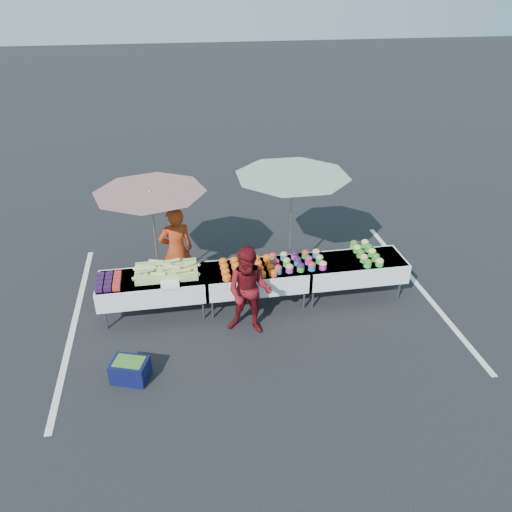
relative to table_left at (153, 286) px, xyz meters
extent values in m
plane|color=black|center=(1.80, 0.00, -0.58)|extent=(80.00, 80.00, 0.00)
cube|color=silver|center=(-1.40, 0.00, -0.58)|extent=(0.10, 5.00, 0.00)
cube|color=silver|center=(5.00, 0.00, -0.58)|extent=(0.10, 5.00, 0.00)
cube|color=white|center=(0.00, 0.00, 0.15)|extent=(1.80, 0.75, 0.04)
cube|color=white|center=(0.00, 0.00, -0.01)|extent=(1.86, 0.81, 0.36)
cylinder|color=slate|center=(-0.82, -0.29, -0.39)|extent=(0.04, 0.04, 0.39)
cylinder|color=slate|center=(-0.82, 0.29, -0.39)|extent=(0.04, 0.04, 0.39)
cylinder|color=slate|center=(0.82, -0.29, -0.39)|extent=(0.04, 0.04, 0.39)
cylinder|color=slate|center=(0.82, 0.29, -0.39)|extent=(0.04, 0.04, 0.39)
cube|color=white|center=(1.80, 0.00, 0.15)|extent=(1.80, 0.75, 0.04)
cube|color=white|center=(1.80, 0.00, -0.01)|extent=(1.86, 0.81, 0.36)
cylinder|color=slate|center=(0.98, -0.29, -0.39)|extent=(0.04, 0.04, 0.39)
cylinder|color=slate|center=(0.98, 0.29, -0.39)|extent=(0.04, 0.04, 0.39)
cylinder|color=slate|center=(2.62, -0.29, -0.39)|extent=(0.04, 0.04, 0.39)
cylinder|color=slate|center=(2.62, 0.29, -0.39)|extent=(0.04, 0.04, 0.39)
cube|color=white|center=(3.60, 0.00, 0.15)|extent=(1.80, 0.75, 0.04)
cube|color=white|center=(3.60, 0.00, -0.01)|extent=(1.86, 0.81, 0.36)
cylinder|color=slate|center=(2.78, -0.29, -0.39)|extent=(0.04, 0.04, 0.39)
cylinder|color=slate|center=(2.78, 0.29, -0.39)|extent=(0.04, 0.04, 0.39)
cylinder|color=slate|center=(4.42, -0.29, -0.39)|extent=(0.04, 0.04, 0.39)
cylinder|color=slate|center=(4.42, 0.29, -0.39)|extent=(0.04, 0.04, 0.39)
cube|color=black|center=(-0.85, -0.27, 0.21)|extent=(0.12, 0.12, 0.08)
cube|color=black|center=(-0.85, -0.13, 0.21)|extent=(0.12, 0.12, 0.08)
cube|color=black|center=(-0.85, 0.01, 0.21)|extent=(0.12, 0.12, 0.08)
cube|color=black|center=(-0.85, 0.15, 0.21)|extent=(0.12, 0.12, 0.08)
cube|color=black|center=(-0.71, -0.27, 0.21)|extent=(0.12, 0.12, 0.08)
cube|color=black|center=(-0.71, -0.13, 0.21)|extent=(0.12, 0.12, 0.08)
cube|color=black|center=(-0.71, 0.01, 0.21)|extent=(0.12, 0.12, 0.08)
cube|color=black|center=(-0.71, 0.15, 0.21)|extent=(0.12, 0.12, 0.08)
cube|color=#A31126|center=(-0.57, -0.27, 0.21)|extent=(0.12, 0.12, 0.08)
cube|color=#A31126|center=(-0.57, -0.13, 0.21)|extent=(0.12, 0.12, 0.08)
cube|color=#A31126|center=(-0.57, 0.01, 0.21)|extent=(0.12, 0.12, 0.08)
cube|color=#A31126|center=(-0.57, 0.15, 0.21)|extent=(0.12, 0.12, 0.08)
cube|color=#A8CA67|center=(0.25, 0.05, 0.24)|extent=(1.05, 0.55, 0.14)
cylinder|color=#A8CA67|center=(0.55, 0.20, 0.27)|extent=(0.27, 0.09, 0.10)
cylinder|color=#A8CA67|center=(-0.13, 0.10, 0.34)|extent=(0.27, 0.14, 0.07)
cylinder|color=#A8CA67|center=(0.36, -0.06, 0.38)|extent=(0.27, 0.14, 0.09)
cylinder|color=#A8CA67|center=(-0.17, 0.08, 0.28)|extent=(0.27, 0.15, 0.10)
cylinder|color=#A8CA67|center=(0.07, -0.01, 0.33)|extent=(0.27, 0.15, 0.08)
cylinder|color=#A8CA67|center=(0.21, 0.09, 0.36)|extent=(0.27, 0.10, 0.10)
cylinder|color=#A8CA67|center=(0.21, -0.03, 0.36)|extent=(0.27, 0.07, 0.08)
cylinder|color=#A8CA67|center=(0.12, -0.13, 0.31)|extent=(0.27, 0.14, 0.09)
cylinder|color=#A8CA67|center=(0.09, 0.25, 0.34)|extent=(0.27, 0.12, 0.08)
cylinder|color=#A8CA67|center=(0.71, 0.14, 0.29)|extent=(0.27, 0.16, 0.08)
cylinder|color=#A8CA67|center=(-0.06, 0.01, 0.34)|extent=(0.27, 0.11, 0.07)
cylinder|color=#A8CA67|center=(0.16, -0.18, 0.27)|extent=(0.27, 0.10, 0.07)
cylinder|color=#A8CA67|center=(0.36, 0.19, 0.35)|extent=(0.27, 0.12, 0.08)
cylinder|color=#A8CA67|center=(-0.18, -0.17, 0.31)|extent=(0.27, 0.15, 0.08)
cylinder|color=#A8CA67|center=(-0.09, 0.09, 0.36)|extent=(0.27, 0.10, 0.08)
cylinder|color=#A8CA67|center=(0.46, 0.00, 0.32)|extent=(0.27, 0.16, 0.10)
cylinder|color=#A8CA67|center=(-0.03, -0.02, 0.38)|extent=(0.27, 0.12, 0.09)
cylinder|color=#A8CA67|center=(0.52, -0.18, 0.37)|extent=(0.27, 0.09, 0.07)
cylinder|color=#A8CA67|center=(0.58, -0.15, 0.30)|extent=(0.27, 0.10, 0.09)
cylinder|color=#A8CA67|center=(0.50, -0.09, 0.28)|extent=(0.27, 0.12, 0.09)
cylinder|color=#A8CA67|center=(0.35, 0.28, 0.27)|extent=(0.27, 0.10, 0.08)
cylinder|color=#A8CA67|center=(0.63, 0.03, 0.34)|extent=(0.27, 0.14, 0.10)
cylinder|color=#A8CA67|center=(0.56, 0.25, 0.27)|extent=(0.27, 0.12, 0.07)
cylinder|color=#A8CA67|center=(0.50, 0.23, 0.27)|extent=(0.27, 0.07, 0.10)
cylinder|color=#A8CA67|center=(0.67, -0.19, 0.27)|extent=(0.27, 0.09, 0.10)
cylinder|color=#A8CA67|center=(-0.07, -0.12, 0.38)|extent=(0.27, 0.17, 0.08)
cube|color=white|center=(0.30, -0.30, 0.19)|extent=(0.30, 0.25, 0.05)
cylinder|color=#F4551B|center=(1.25, -0.28, 0.19)|extent=(0.15, 0.15, 0.05)
ellipsoid|color=#CC4E0B|center=(1.25, -0.28, 0.23)|extent=(0.15, 0.15, 0.08)
cylinder|color=#F4551B|center=(1.25, -0.10, 0.19)|extent=(0.15, 0.15, 0.05)
ellipsoid|color=#CC4E0B|center=(1.25, -0.10, 0.23)|extent=(0.15, 0.15, 0.08)
cylinder|color=#F4551B|center=(1.25, 0.08, 0.19)|extent=(0.15, 0.15, 0.05)
ellipsoid|color=#CC4E0B|center=(1.25, 0.08, 0.23)|extent=(0.15, 0.15, 0.08)
cylinder|color=#F4551B|center=(1.25, 0.26, 0.19)|extent=(0.15, 0.15, 0.05)
ellipsoid|color=#CC4E0B|center=(1.25, 0.26, 0.23)|extent=(0.15, 0.15, 0.08)
cylinder|color=#F4551B|center=(1.45, -0.28, 0.19)|extent=(0.15, 0.15, 0.05)
ellipsoid|color=#CC4E0B|center=(1.45, -0.28, 0.23)|extent=(0.15, 0.15, 0.08)
cylinder|color=#F4551B|center=(1.45, -0.10, 0.19)|extent=(0.15, 0.15, 0.05)
ellipsoid|color=#CC4E0B|center=(1.45, -0.10, 0.23)|extent=(0.15, 0.15, 0.08)
cylinder|color=#F4551B|center=(1.45, 0.08, 0.19)|extent=(0.15, 0.15, 0.05)
ellipsoid|color=#CC4E0B|center=(1.45, 0.08, 0.23)|extent=(0.15, 0.15, 0.08)
cylinder|color=#F4551B|center=(1.45, 0.26, 0.19)|extent=(0.15, 0.15, 0.05)
ellipsoid|color=#CC4E0B|center=(1.45, 0.26, 0.23)|extent=(0.15, 0.15, 0.08)
cylinder|color=#F4551B|center=(1.65, -0.28, 0.19)|extent=(0.15, 0.15, 0.05)
ellipsoid|color=#CC4E0B|center=(1.65, -0.28, 0.23)|extent=(0.15, 0.15, 0.08)
cylinder|color=#F4551B|center=(1.65, -0.10, 0.19)|extent=(0.15, 0.15, 0.05)
ellipsoid|color=#CC4E0B|center=(1.65, -0.10, 0.23)|extent=(0.15, 0.15, 0.08)
cylinder|color=#F4551B|center=(1.65, 0.08, 0.19)|extent=(0.15, 0.15, 0.05)
ellipsoid|color=#CC4E0B|center=(1.65, 0.08, 0.23)|extent=(0.15, 0.15, 0.08)
cylinder|color=#F4551B|center=(1.65, 0.26, 0.19)|extent=(0.15, 0.15, 0.05)
ellipsoid|color=#CC4E0B|center=(1.65, 0.26, 0.23)|extent=(0.15, 0.15, 0.08)
cylinder|color=#F4551B|center=(1.85, -0.28, 0.19)|extent=(0.15, 0.15, 0.05)
ellipsoid|color=#CC4E0B|center=(1.85, -0.28, 0.23)|extent=(0.15, 0.15, 0.08)
cylinder|color=#F4551B|center=(1.85, -0.10, 0.19)|extent=(0.15, 0.15, 0.05)
ellipsoid|color=#CC4E0B|center=(1.85, -0.10, 0.23)|extent=(0.15, 0.15, 0.08)
cylinder|color=#F4551B|center=(1.85, 0.08, 0.19)|extent=(0.15, 0.15, 0.05)
ellipsoid|color=#CC4E0B|center=(1.85, 0.08, 0.23)|extent=(0.15, 0.15, 0.08)
cylinder|color=#F4551B|center=(1.85, 0.26, 0.19)|extent=(0.15, 0.15, 0.05)
ellipsoid|color=#CC4E0B|center=(1.85, 0.26, 0.23)|extent=(0.15, 0.15, 0.08)
cylinder|color=#F4551B|center=(2.05, -0.28, 0.19)|extent=(0.15, 0.15, 0.05)
ellipsoid|color=#CC4E0B|center=(2.05, -0.28, 0.23)|extent=(0.15, 0.15, 0.08)
cylinder|color=#F4551B|center=(2.05, -0.10, 0.19)|extent=(0.15, 0.15, 0.05)
ellipsoid|color=#CC4E0B|center=(2.05, -0.10, 0.23)|extent=(0.15, 0.15, 0.08)
cylinder|color=#F4551B|center=(2.05, 0.08, 0.19)|extent=(0.15, 0.15, 0.05)
ellipsoid|color=#CC4E0B|center=(2.05, 0.08, 0.23)|extent=(0.15, 0.15, 0.08)
cylinder|color=#F4551B|center=(2.05, 0.26, 0.19)|extent=(0.15, 0.15, 0.05)
ellipsoid|color=#CC4E0B|center=(2.05, 0.26, 0.23)|extent=(0.15, 0.15, 0.08)
cylinder|color=#2566B1|center=(2.15, -0.22, 0.22)|extent=(0.13, 0.13, 0.10)
ellipsoid|color=#9E223B|center=(2.15, -0.22, 0.28)|extent=(0.14, 0.14, 0.10)
cylinder|color=#BA28A3|center=(2.15, 0.00, 0.22)|extent=(0.13, 0.13, 0.10)
ellipsoid|color=#9E223B|center=(2.15, 0.00, 0.28)|extent=(0.14, 0.14, 0.10)
cylinder|color=green|center=(2.15, 0.22, 0.22)|extent=(0.13, 0.13, 0.10)
ellipsoid|color=#9E223B|center=(2.15, 0.22, 0.28)|extent=(0.14, 0.14, 0.10)
cylinder|color=#BA28A3|center=(2.35, -0.22, 0.22)|extent=(0.13, 0.13, 0.10)
ellipsoid|color=tan|center=(2.35, -0.22, 0.28)|extent=(0.14, 0.14, 0.10)
cylinder|color=green|center=(2.35, 0.00, 0.22)|extent=(0.13, 0.13, 0.10)
ellipsoid|color=tan|center=(2.35, 0.00, 0.28)|extent=(0.14, 0.14, 0.10)
cylinder|color=#2566B1|center=(2.35, 0.22, 0.22)|extent=(0.13, 0.13, 0.10)
ellipsoid|color=tan|center=(2.35, 0.22, 0.28)|extent=(0.14, 0.14, 0.10)
cylinder|color=green|center=(2.55, -0.22, 0.22)|extent=(0.13, 0.13, 0.10)
ellipsoid|color=#291230|center=(2.55, -0.22, 0.28)|extent=(0.14, 0.14, 0.10)
cylinder|color=#2566B1|center=(2.55, 0.00, 0.22)|extent=(0.13, 0.13, 0.10)
ellipsoid|color=#291230|center=(2.55, 0.00, 0.28)|extent=(0.14, 0.14, 0.10)
cylinder|color=#BA28A3|center=(2.55, 0.22, 0.22)|extent=(0.13, 0.13, 0.10)
ellipsoid|color=#291230|center=(2.55, 0.22, 0.28)|extent=(0.14, 0.14, 0.10)
cylinder|color=#2566B1|center=(2.75, -0.22, 0.22)|extent=(0.13, 0.13, 0.10)
ellipsoid|color=#9E223B|center=(2.75, -0.22, 0.28)|extent=(0.14, 0.14, 0.10)
cylinder|color=#BA28A3|center=(2.75, 0.00, 0.22)|extent=(0.13, 0.13, 0.10)
ellipsoid|color=#9E223B|center=(2.75, 0.00, 0.28)|extent=(0.14, 0.14, 0.10)
cylinder|color=green|center=(2.75, 0.22, 0.22)|extent=(0.13, 0.13, 0.10)
ellipsoid|color=#9E223B|center=(2.75, 0.22, 0.28)|extent=(0.14, 0.14, 0.10)
cylinder|color=#BA28A3|center=(2.95, -0.22, 0.22)|extent=(0.13, 0.13, 0.10)
ellipsoid|color=tan|center=(2.95, -0.22, 0.28)|extent=(0.14, 0.14, 0.10)
cylinder|color=green|center=(2.95, 0.00, 0.22)|extent=(0.13, 0.13, 0.10)
ellipsoid|color=tan|center=(2.95, 0.00, 0.28)|extent=(0.14, 0.14, 0.10)
cylinder|color=#2566B1|center=(2.95, 0.22, 0.22)|extent=(0.13, 0.13, 0.10)
ellipsoid|color=tan|center=(2.95, 0.22, 0.28)|extent=(0.14, 0.14, 0.10)
cylinder|color=green|center=(3.75, -0.28, 0.21)|extent=(0.14, 0.14, 0.08)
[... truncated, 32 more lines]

